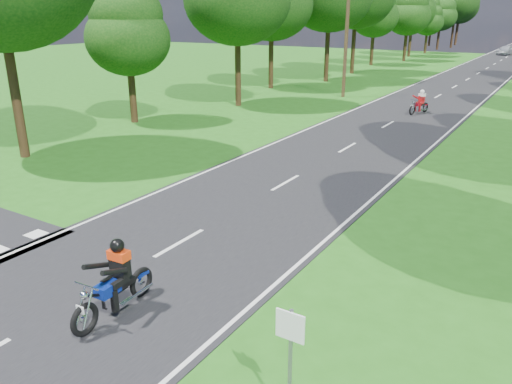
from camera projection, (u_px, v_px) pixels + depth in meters
The scene contains 8 objects.
ground at pixel (125, 274), 11.92m from camera, with size 160.00×160.00×0.00m, color #205B14.
main_road at pixel (478, 73), 51.93m from camera, with size 7.00×140.00×0.02m, color black.
road_markings at pixel (474, 75), 50.50m from camera, with size 7.40×140.00×0.01m.
telegraph_pole at pixel (346, 40), 35.93m from camera, with size 1.20×0.26×8.00m.
road_sign at pixel (290, 350), 7.13m from camera, with size 0.45×0.07×2.00m.
rider_near_blue at pixel (113, 279), 10.05m from camera, with size 0.65×1.94×1.61m, color navy, non-canonical shape.
rider_far_red at pixel (419, 102), 30.74m from camera, with size 0.59×1.76×1.46m, color maroon, non-canonical shape.
distant_car at pixel (506, 50), 74.74m from camera, with size 1.66×4.13×1.41m, color silver.
Camera 1 is at (8.22, -7.33, 5.87)m, focal length 35.00 mm.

